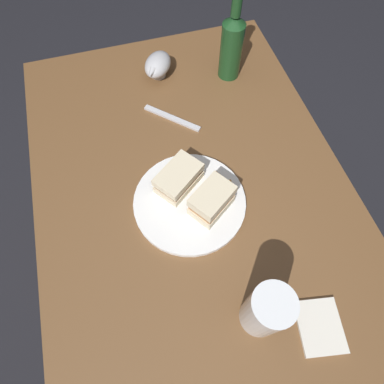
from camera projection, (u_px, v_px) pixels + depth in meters
The scene contains 13 objects.
ground_plane at pixel (193, 270), 1.51m from camera, with size 6.00×6.00×0.00m, color black.
dining_table at pixel (194, 242), 1.17m from camera, with size 1.21×0.80×0.77m, color brown.
plate at pixel (190, 202), 0.81m from camera, with size 0.28×0.28×0.01m, color white.
sandwich_half_left at pixel (212, 201), 0.77m from camera, with size 0.11×0.12×0.07m.
sandwich_half_right at pixel (179, 178), 0.80m from camera, with size 0.13×0.14×0.06m.
potato_wedge_front at pixel (207, 198), 0.80m from camera, with size 0.05×0.02×0.02m, color gold.
potato_wedge_middle at pixel (218, 180), 0.82m from camera, with size 0.04×0.02×0.02m, color #B77F33.
potato_wedge_back at pixel (224, 186), 0.82m from camera, with size 0.04×0.02×0.01m, color #AD702D.
pint_glass at pixel (265, 312), 0.63m from camera, with size 0.08×0.08×0.16m.
gravy_boat at pixel (158, 65), 0.99m from camera, with size 0.13×0.12×0.07m.
cider_bottle at pixel (232, 45), 0.93m from camera, with size 0.07×0.07×0.28m.
napkin at pixel (320, 327), 0.68m from camera, with size 0.11×0.09×0.01m, color silver.
fork at pixel (172, 118), 0.94m from camera, with size 0.18×0.02×0.01m, color silver.
Camera 1 is at (-0.37, 0.11, 1.51)m, focal length 30.52 mm.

